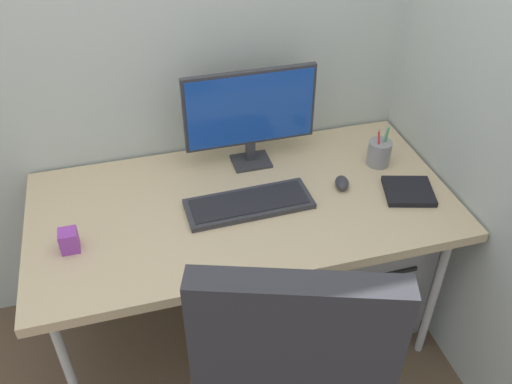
% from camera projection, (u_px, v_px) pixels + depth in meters
% --- Properties ---
extents(ground_plane, '(8.00, 8.00, 0.00)m').
position_uv_depth(ground_plane, '(245.00, 326.00, 2.50)').
color(ground_plane, brown).
extents(desk, '(1.56, 0.80, 0.73)m').
position_uv_depth(desk, '(243.00, 210.00, 2.07)').
color(desk, '#D1B78C').
rests_on(desk, ground_plane).
extents(filing_cabinet, '(0.38, 0.49, 0.63)m').
position_uv_depth(filing_cabinet, '(365.00, 253.00, 2.42)').
color(filing_cabinet, '#9EA0A5').
rests_on(filing_cabinet, ground_plane).
extents(monitor, '(0.52, 0.12, 0.40)m').
position_uv_depth(monitor, '(250.00, 112.00, 2.11)').
color(monitor, '#333338').
rests_on(monitor, desk).
extents(keyboard, '(0.47, 0.19, 0.02)m').
position_uv_depth(keyboard, '(249.00, 204.00, 2.02)').
color(keyboard, '#333338').
rests_on(keyboard, desk).
extents(mouse, '(0.07, 0.09, 0.04)m').
position_uv_depth(mouse, '(342.00, 183.00, 2.11)').
color(mouse, '#333338').
rests_on(mouse, desk).
extents(pen_holder, '(0.09, 0.09, 0.17)m').
position_uv_depth(pen_holder, '(379.00, 153.00, 2.21)').
color(pen_holder, gray).
rests_on(pen_holder, desk).
extents(notebook, '(0.22, 0.21, 0.02)m').
position_uv_depth(notebook, '(409.00, 191.00, 2.08)').
color(notebook, black).
rests_on(notebook, desk).
extents(desk_clamp_accessory, '(0.06, 0.06, 0.08)m').
position_uv_depth(desk_clamp_accessory, '(69.00, 241.00, 1.82)').
color(desk_clamp_accessory, purple).
rests_on(desk_clamp_accessory, desk).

